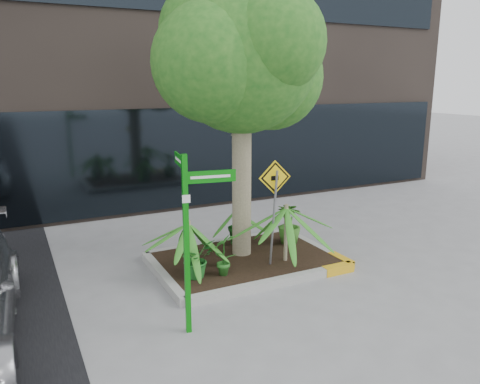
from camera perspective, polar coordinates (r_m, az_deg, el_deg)
name	(u,v)px	position (r m, az deg, el deg)	size (l,w,h in m)	color
ground	(243,272)	(8.53, 0.37, -9.75)	(80.00, 80.00, 0.00)	gray
planter	(247,260)	(8.82, 0.91, -8.26)	(3.35, 2.36, 0.15)	#9E9E99
tree	(241,57)	(8.46, 0.14, 16.09)	(3.43, 3.04, 5.14)	#9C9171
palm_front	(286,208)	(8.40, 5.68, -1.95)	(1.19, 1.19, 1.33)	#9C9171
palm_left	(189,224)	(7.97, -6.27, -3.86)	(1.02, 1.02, 1.14)	#9C9171
palm_back	(235,212)	(9.26, -0.61, -2.40)	(0.83, 0.83, 0.92)	#9C9171
shrub_a	(196,258)	(7.89, -5.39, -8.04)	(0.59, 0.59, 0.66)	#1C6220
shrub_b	(289,223)	(9.49, 6.03, -3.80)	(0.47, 0.47, 0.83)	#336D20
shrub_c	(224,254)	(7.93, -2.01, -7.54)	(0.39, 0.39, 0.74)	#276C21
shrub_d	(239,225)	(9.36, -0.13, -4.02)	(0.45, 0.45, 0.81)	#1A5919
street_sign_post	(189,224)	(6.17, -6.25, -3.94)	(0.72, 0.79, 2.45)	#0B790E
cattle_sign	(274,196)	(8.00, 4.20, -0.49)	(0.59, 0.27, 1.91)	slate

